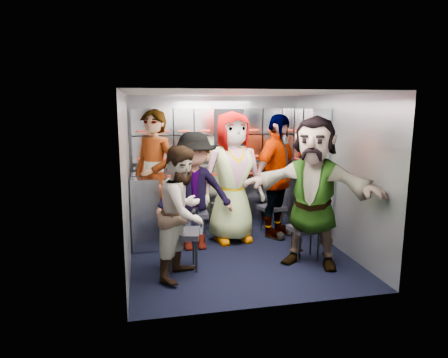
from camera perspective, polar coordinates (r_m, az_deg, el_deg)
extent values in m
plane|color=black|center=(5.48, 1.88, -10.38)|extent=(3.00, 3.00, 0.00)
cube|color=#979DA5|center=(6.65, -1.13, 2.73)|extent=(2.80, 0.04, 2.10)
cube|color=#979DA5|center=(5.06, -13.65, -0.11)|extent=(0.04, 3.00, 2.10)
cube|color=#979DA5|center=(5.69, 15.77, 0.98)|extent=(0.04, 3.00, 2.10)
cube|color=silver|center=(5.12, 2.03, 12.13)|extent=(2.80, 3.00, 0.02)
cube|color=#999DA8|center=(6.54, -0.77, -2.34)|extent=(2.68, 0.38, 0.99)
cube|color=#999DA8|center=(5.72, -11.15, -4.46)|extent=(0.38, 0.76, 0.99)
cube|color=#ADAFB4|center=(6.45, -0.78, 2.17)|extent=(2.68, 0.42, 0.03)
cube|color=#999DA8|center=(6.45, -0.89, 6.42)|extent=(2.68, 0.28, 0.82)
cube|color=#999DA8|center=(6.20, 11.76, 6.03)|extent=(0.28, 1.00, 0.82)
cube|color=#999DA8|center=(6.27, 11.78, -3.11)|extent=(0.28, 1.20, 1.00)
cube|color=red|center=(6.28, -0.43, 0.69)|extent=(2.60, 0.02, 0.03)
cube|color=black|center=(4.82, -6.00, -7.77)|extent=(0.47, 0.45, 0.06)
cylinder|color=black|center=(4.77, -7.61, -11.02)|extent=(0.03, 0.03, 0.43)
cylinder|color=black|center=(4.80, -3.97, -10.82)|extent=(0.03, 0.03, 0.43)
cylinder|color=black|center=(5.01, -7.83, -9.95)|extent=(0.03, 0.03, 0.43)
cylinder|color=black|center=(5.04, -4.38, -9.76)|extent=(0.03, 0.03, 0.43)
cube|color=black|center=(5.66, -4.44, -4.99)|extent=(0.42, 0.40, 0.06)
cylinder|color=black|center=(5.59, -5.75, -7.71)|extent=(0.03, 0.03, 0.42)
cylinder|color=black|center=(5.63, -2.73, -7.54)|extent=(0.03, 0.03, 0.42)
cylinder|color=black|center=(5.83, -6.02, -6.93)|extent=(0.03, 0.03, 0.42)
cylinder|color=black|center=(5.86, -3.12, -6.78)|extent=(0.03, 0.03, 0.42)
cube|color=black|center=(5.97, 0.82, -3.88)|extent=(0.54, 0.52, 0.07)
cylinder|color=black|center=(5.88, -0.39, -6.59)|extent=(0.03, 0.03, 0.45)
cylinder|color=black|center=(5.95, 2.57, -6.40)|extent=(0.03, 0.03, 0.45)
cylinder|color=black|center=(6.13, -0.89, -5.86)|extent=(0.03, 0.03, 0.45)
cylinder|color=black|center=(6.20, 1.96, -5.69)|extent=(0.03, 0.03, 0.45)
cube|color=black|center=(6.22, 6.85, -4.09)|extent=(0.43, 0.42, 0.06)
cylinder|color=black|center=(6.14, 5.99, -6.27)|extent=(0.02, 0.02, 0.37)
cylinder|color=black|center=(6.22, 8.28, -6.09)|extent=(0.02, 0.02, 0.37)
cylinder|color=black|center=(6.34, 5.37, -5.70)|extent=(0.02, 0.02, 0.37)
cylinder|color=black|center=(6.42, 7.60, -5.54)|extent=(0.02, 0.02, 0.37)
cube|color=black|center=(5.24, 11.53, -6.99)|extent=(0.42, 0.40, 0.06)
cylinder|color=black|center=(5.15, 10.57, -9.70)|extent=(0.02, 0.02, 0.38)
cylinder|color=black|center=(5.26, 13.29, -9.40)|extent=(0.02, 0.02, 0.38)
cylinder|color=black|center=(5.35, 9.63, -8.89)|extent=(0.02, 0.02, 0.38)
cylinder|color=black|center=(5.45, 12.27, -8.62)|extent=(0.02, 0.02, 0.38)
imported|color=black|center=(5.62, -9.88, 0.07)|extent=(0.82, 0.81, 1.90)
imported|color=black|center=(4.56, -5.84, -4.78)|extent=(0.87, 0.93, 1.52)
imported|color=black|center=(5.40, -4.24, -1.82)|extent=(1.05, 0.61, 1.61)
imported|color=black|center=(5.70, 1.23, 0.23)|extent=(0.98, 0.71, 1.87)
imported|color=black|center=(5.94, 7.52, 0.39)|extent=(1.11, 1.04, 1.83)
imported|color=black|center=(4.94, 12.58, -1.84)|extent=(1.71, 1.43, 1.84)
cylinder|color=white|center=(6.31, -4.48, 3.15)|extent=(0.06, 0.06, 0.23)
cylinder|color=white|center=(6.39, -0.38, 3.38)|extent=(0.07, 0.07, 0.26)
cylinder|color=white|center=(6.44, 1.75, 3.33)|extent=(0.07, 0.07, 0.23)
cylinder|color=#CAAF8E|center=(6.29, -5.88, 2.55)|extent=(0.08, 0.08, 0.11)
cylinder|color=#CAAF8E|center=(6.73, 9.83, 2.96)|extent=(0.08, 0.08, 0.10)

